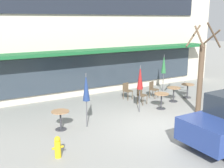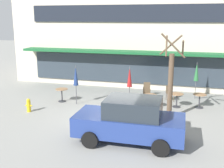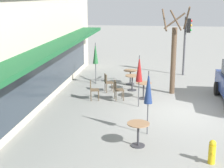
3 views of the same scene
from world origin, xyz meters
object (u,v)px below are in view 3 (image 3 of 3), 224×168
cafe_table_by_tree (144,88)px  cafe_chair_0 (108,81)px  cafe_chair_1 (93,89)px  street_tree (174,55)px  patio_umbrella_cream_folded (95,54)px  cafe_table_mid_patio (130,75)px  traffic_light_pole (187,36)px  patio_umbrella_green_folded (148,88)px  cafe_table_streetside (138,131)px  patio_umbrella_corner_open (139,69)px  cafe_table_near_wall (132,80)px  fire_hydrant (212,152)px  cafe_chair_2 (118,89)px

cafe_table_by_tree → cafe_chair_0: bearing=63.2°
cafe_chair_1 → street_tree: size_ratio=0.22×
patio_umbrella_cream_folded → street_tree: street_tree is taller
cafe_table_mid_patio → traffic_light_pole: bearing=-49.6°
patio_umbrella_green_folded → street_tree: street_tree is taller
patio_umbrella_cream_folded → traffic_light_pole: bearing=-60.3°
cafe_table_streetside → patio_umbrella_corner_open: (3.92, 0.22, 1.11)m
cafe_table_near_wall → traffic_light_pole: bearing=-37.0°
patio_umbrella_green_folded → cafe_chair_0: patio_umbrella_green_folded is taller
patio_umbrella_green_folded → fire_hydrant: size_ratio=3.12×
cafe_table_streetside → cafe_table_mid_patio: bearing=6.5°
cafe_table_streetside → cafe_table_by_tree: size_ratio=1.00×
cafe_chair_1 → patio_umbrella_corner_open: bearing=-107.8°
cafe_chair_0 → fire_hydrant: size_ratio=1.26×
patio_umbrella_cream_folded → cafe_chair_1: patio_umbrella_cream_folded is taller
street_tree → fire_hydrant: size_ratio=5.82×
cafe_chair_0 → cafe_chair_1: size_ratio=1.00×
cafe_table_streetside → cafe_chair_1: (4.59, 2.30, 0.01)m
cafe_table_near_wall → patio_umbrella_corner_open: 2.80m
patio_umbrella_corner_open → cafe_table_streetside: bearing=-176.8°
cafe_table_mid_patio → traffic_light_pole: traffic_light_pole is taller
patio_umbrella_cream_folded → cafe_chair_0: (-1.45, -0.85, -1.10)m
cafe_table_by_tree → street_tree: size_ratio=0.19×
patio_umbrella_corner_open → cafe_chair_1: bearing=72.2°
cafe_table_mid_patio → patio_umbrella_green_folded: size_ratio=0.35×
cafe_chair_2 → fire_hydrant: cafe_chair_2 is taller
cafe_table_by_tree → cafe_chair_2: 1.20m
patio_umbrella_cream_folded → cafe_chair_0: patio_umbrella_cream_folded is taller
cafe_chair_2 → traffic_light_pole: bearing=-31.5°
patio_umbrella_green_folded → cafe_chair_2: size_ratio=2.47×
cafe_chair_1 → cafe_chair_2: size_ratio=1.00×
cafe_chair_1 → cafe_chair_2: (0.15, -1.09, 0.00)m
cafe_table_near_wall → fire_hydrant: (-7.32, -2.80, -0.16)m
traffic_light_pole → street_tree: bearing=167.7°
street_tree → traffic_light_pole: 4.12m
cafe_table_mid_patio → cafe_table_by_tree: bearing=-162.3°
patio_umbrella_cream_folded → cafe_chair_0: size_ratio=2.47×
cafe_table_streetside → street_tree: 6.46m
cafe_table_by_tree → street_tree: bearing=-50.4°
fire_hydrant → patio_umbrella_green_folded: bearing=44.7°
street_tree → cafe_chair_2: bearing=120.3°
cafe_chair_2 → cafe_table_near_wall: bearing=-17.2°
cafe_chair_2 → fire_hydrant: 6.53m
cafe_table_near_wall → traffic_light_pole: 5.01m
cafe_table_streetside → cafe_chair_1: bearing=26.6°
cafe_table_by_tree → patio_umbrella_corner_open: 1.62m
cafe_table_streetside → cafe_chair_1: size_ratio=0.85×
patio_umbrella_green_folded → street_tree: size_ratio=0.54×
cafe_chair_1 → street_tree: (1.60, -3.56, 1.33)m
patio_umbrella_green_folded → cafe_chair_0: 5.53m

